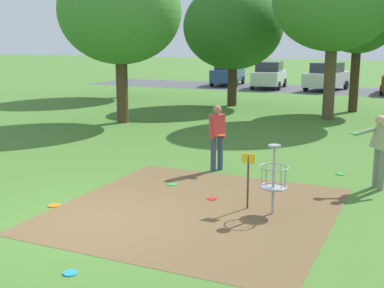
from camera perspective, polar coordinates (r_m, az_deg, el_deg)
ground_plane at (r=9.89m, az=-11.47°, el=-8.47°), size 160.00×160.00×0.00m
dirt_tee_pad at (r=10.32m, az=0.50°, el=-7.35°), size 5.33×5.48×0.01m
disc_golf_basket at (r=10.00m, az=8.85°, el=-3.61°), size 0.98×0.58×1.39m
player_foreground_watching at (r=12.23m, az=20.39°, el=-0.29°), size 1.13×0.58×1.71m
player_throwing at (r=13.11m, az=2.84°, el=1.13°), size 0.45×0.48×1.71m
frisbee_near_basket at (r=12.00m, az=-2.21°, el=-4.57°), size 0.22×0.22×0.02m
frisbee_by_tee at (r=13.44m, az=16.38°, el=-3.26°), size 0.23×0.23×0.02m
frisbee_mid_grass at (r=7.87m, az=-13.54°, el=-13.94°), size 0.22×0.22×0.02m
frisbee_scattered_a at (r=10.94m, az=2.28°, el=-6.19°), size 0.20×0.20×0.02m
frisbee_scattered_b at (r=10.89m, az=-15.25°, el=-6.70°), size 0.25×0.25×0.02m
tree_near_left at (r=20.90m, az=-8.12°, el=14.53°), size 4.90×4.90×6.54m
tree_near_right at (r=25.03m, az=18.21°, el=12.98°), size 3.50×3.50×5.69m
tree_mid_center at (r=30.04m, az=-8.19°, el=13.35°), size 5.25×5.25×6.53m
tree_far_left at (r=26.11m, az=4.65°, el=13.00°), size 5.01×5.01×6.11m
parking_lot_strip at (r=35.39m, az=15.58°, el=5.84°), size 36.00×6.00×0.01m
parked_car_leftmost at (r=38.01m, az=4.07°, el=8.01°), size 2.43×4.42×1.84m
parked_car_center_left at (r=35.97m, az=8.70°, el=7.69°), size 2.31×4.37×1.84m
parked_car_center_right at (r=35.23m, az=14.94°, el=7.35°), size 2.56×4.46×1.84m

